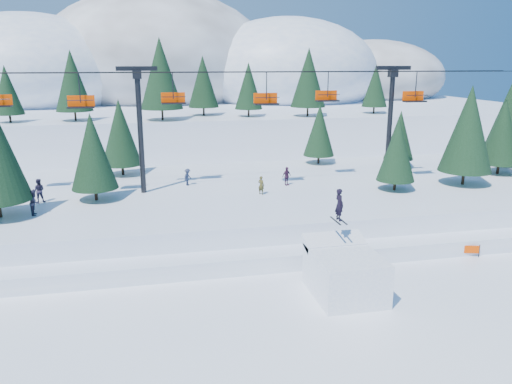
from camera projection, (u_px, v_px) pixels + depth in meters
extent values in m
plane|color=white|center=(314.00, 309.00, 27.28)|extent=(160.00, 160.00, 0.00)
cube|color=white|center=(249.00, 201.00, 43.98)|extent=(70.00, 22.00, 2.50)
cube|color=white|center=(277.00, 248.00, 34.70)|extent=(70.00, 6.00, 1.10)
cube|color=white|center=(195.00, 119.00, 90.83)|extent=(110.00, 60.00, 6.00)
ellipsoid|color=white|center=(30.00, 72.00, 86.74)|extent=(36.00, 32.40, 19.80)
ellipsoid|color=#605B59|center=(157.00, 61.00, 96.46)|extent=(44.00, 39.60, 26.40)
ellipsoid|color=white|center=(288.00, 71.00, 94.28)|extent=(34.00, 30.60, 19.72)
ellipsoid|color=#605B59|center=(372.00, 77.00, 104.37)|extent=(30.00, 27.00, 15.00)
cylinder|color=black|center=(162.00, 114.00, 62.71)|extent=(0.26, 0.26, 1.41)
cone|color=#193821|center=(161.00, 73.00, 61.43)|extent=(5.25, 5.25, 8.67)
cylinder|color=black|center=(249.00, 113.00, 67.00)|extent=(0.26, 0.26, 0.99)
cone|color=#193821|center=(249.00, 86.00, 66.10)|extent=(3.69, 3.69, 6.10)
cylinder|color=black|center=(308.00, 111.00, 67.31)|extent=(0.26, 0.26, 1.26)
cone|color=#193821|center=(308.00, 77.00, 66.18)|extent=(4.66, 4.66, 7.71)
cylinder|color=black|center=(75.00, 116.00, 62.05)|extent=(0.26, 0.26, 1.20)
cone|color=#193821|center=(72.00, 81.00, 60.97)|extent=(4.47, 4.47, 7.39)
cylinder|color=black|center=(374.00, 110.00, 71.16)|extent=(0.26, 0.26, 0.96)
cone|color=#193821|center=(375.00, 85.00, 70.30)|extent=(3.55, 3.55, 5.87)
cylinder|color=black|center=(10.00, 118.00, 60.37)|extent=(0.26, 0.26, 0.95)
cone|color=#193821|center=(7.00, 90.00, 59.52)|extent=(3.53, 3.53, 5.83)
cylinder|color=black|center=(204.00, 111.00, 68.38)|extent=(0.26, 0.26, 1.12)
cone|color=#193821|center=(203.00, 82.00, 67.38)|extent=(4.15, 4.15, 6.86)
cube|color=white|center=(345.00, 275.00, 28.65)|extent=(3.71, 4.58, 2.51)
cube|color=white|center=(334.00, 242.00, 30.18)|extent=(3.71, 1.60, 0.89)
imported|color=black|center=(339.00, 205.00, 29.25)|extent=(0.56, 0.77, 1.93)
cube|color=black|center=(335.00, 221.00, 29.45)|extent=(0.11, 1.65, 0.03)
cube|color=black|center=(342.00, 220.00, 29.53)|extent=(0.11, 1.65, 0.03)
cylinder|color=black|center=(140.00, 133.00, 40.56)|extent=(0.44, 0.44, 10.00)
cube|color=black|center=(137.00, 68.00, 39.28)|extent=(3.20, 0.35, 0.35)
cube|color=black|center=(137.00, 74.00, 39.39)|extent=(0.70, 0.70, 0.70)
cylinder|color=black|center=(389.00, 126.00, 45.07)|extent=(0.44, 0.44, 10.00)
cube|color=black|center=(393.00, 68.00, 43.78)|extent=(3.20, 0.35, 0.35)
cube|color=black|center=(393.00, 73.00, 43.89)|extent=(0.70, 0.70, 0.70)
cylinder|color=black|center=(276.00, 72.00, 40.47)|extent=(46.00, 0.06, 0.06)
cylinder|color=black|center=(269.00, 72.00, 42.74)|extent=(46.00, 0.06, 0.06)
cylinder|color=black|center=(79.00, 88.00, 37.62)|extent=(0.08, 0.08, 2.20)
cube|color=black|center=(81.00, 107.00, 37.98)|extent=(2.00, 0.75, 0.12)
cube|color=#F43F00|center=(81.00, 101.00, 38.23)|extent=(2.00, 0.10, 0.85)
cylinder|color=black|center=(80.00, 100.00, 37.51)|extent=(2.00, 0.06, 0.06)
cylinder|color=black|center=(173.00, 86.00, 41.34)|extent=(0.08, 0.08, 2.20)
cube|color=black|center=(174.00, 103.00, 41.71)|extent=(2.00, 0.75, 0.12)
cube|color=#F43F00|center=(173.00, 98.00, 41.95)|extent=(2.00, 0.10, 0.85)
cylinder|color=black|center=(174.00, 97.00, 41.24)|extent=(2.00, 0.06, 0.06)
cylinder|color=black|center=(267.00, 86.00, 40.59)|extent=(0.08, 0.08, 2.20)
cube|color=black|center=(266.00, 104.00, 40.96)|extent=(2.00, 0.75, 0.12)
cube|color=#F43F00|center=(265.00, 98.00, 41.21)|extent=(2.00, 0.10, 0.85)
cylinder|color=black|center=(267.00, 98.00, 40.49)|extent=(2.00, 0.06, 0.06)
cylinder|color=black|center=(328.00, 84.00, 44.13)|extent=(0.08, 0.08, 2.20)
cube|color=black|center=(327.00, 101.00, 44.49)|extent=(2.00, 0.75, 0.12)
cube|color=#F43F00|center=(326.00, 95.00, 44.74)|extent=(2.00, 0.10, 0.85)
cylinder|color=black|center=(329.00, 95.00, 44.02)|extent=(2.00, 0.06, 0.06)
cylinder|color=black|center=(416.00, 85.00, 43.33)|extent=(0.08, 0.08, 2.20)
cube|color=black|center=(415.00, 101.00, 43.70)|extent=(2.00, 0.75, 0.12)
cube|color=#F43F00|center=(413.00, 96.00, 43.95)|extent=(2.00, 0.10, 0.85)
cylinder|color=black|center=(417.00, 95.00, 43.23)|extent=(2.00, 0.06, 0.06)
cylinder|color=black|center=(463.00, 178.00, 44.40)|extent=(0.26, 0.26, 1.22)
cone|color=#193821|center=(468.00, 129.00, 43.30)|extent=(4.54, 4.54, 7.51)
cylinder|color=black|center=(498.00, 169.00, 48.65)|extent=(0.26, 0.26, 1.02)
cone|color=#193821|center=(503.00, 131.00, 47.73)|extent=(3.79, 3.79, 6.26)
cylinder|color=black|center=(506.00, 159.00, 52.60)|extent=(0.26, 0.26, 1.33)
cone|color=#193821|center=(511.00, 114.00, 51.40)|extent=(4.95, 4.95, 8.18)
cylinder|color=black|center=(398.00, 163.00, 52.01)|extent=(0.26, 0.26, 0.81)
cone|color=#193821|center=(400.00, 135.00, 51.27)|extent=(3.03, 3.03, 5.01)
cylinder|color=black|center=(123.00, 170.00, 48.18)|extent=(0.26, 0.26, 1.02)
cone|color=#193821|center=(120.00, 132.00, 47.26)|extent=(3.77, 3.77, 6.24)
cylinder|color=black|center=(318.00, 159.00, 53.64)|extent=(0.26, 0.26, 0.89)
cone|color=#193821|center=(319.00, 130.00, 52.85)|extent=(3.29, 3.29, 5.44)
cylinder|color=black|center=(96.00, 194.00, 39.37)|extent=(0.26, 0.26, 0.96)
cone|color=#193821|center=(92.00, 151.00, 38.50)|extent=(3.58, 3.58, 5.92)
cylinder|color=black|center=(395.00, 185.00, 42.47)|extent=(0.26, 0.26, 0.86)
cone|color=#193821|center=(397.00, 150.00, 41.69)|extent=(3.19, 3.19, 5.27)
imported|color=#242439|center=(34.00, 202.00, 35.48)|extent=(0.74, 0.92, 1.82)
imported|color=#233E32|center=(387.00, 168.00, 48.01)|extent=(0.81, 0.62, 1.49)
imported|color=#44213D|center=(287.00, 176.00, 44.06)|extent=(1.04, 0.82, 1.65)
imported|color=#46401B|center=(261.00, 185.00, 41.02)|extent=(0.66, 0.66, 1.54)
imported|color=#28314B|center=(188.00, 177.00, 44.04)|extent=(1.02, 1.11, 1.50)
imported|color=#2D2741|center=(39.00, 190.00, 38.69)|extent=(0.91, 0.71, 1.86)
cylinder|color=black|center=(344.00, 272.00, 31.03)|extent=(0.06, 0.06, 0.90)
cylinder|color=black|center=(375.00, 262.00, 32.55)|extent=(0.06, 0.06, 0.90)
cube|color=#F43F00|center=(360.00, 265.00, 31.77)|extent=(2.61, 1.08, 0.55)
cylinder|color=black|center=(438.00, 250.00, 34.57)|extent=(0.06, 0.06, 0.90)
cylinder|color=black|center=(479.00, 251.00, 34.43)|extent=(0.06, 0.06, 0.90)
cube|color=#F43F00|center=(459.00, 249.00, 34.48)|extent=(2.71, 0.78, 0.55)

